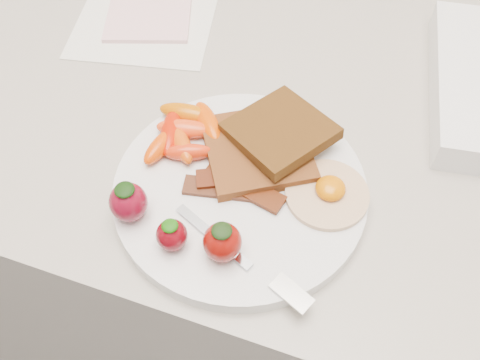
% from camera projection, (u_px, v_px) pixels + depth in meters
% --- Properties ---
extents(counter, '(2.00, 0.60, 0.90)m').
position_uv_depth(counter, '(269.00, 264.00, 1.03)').
color(counter, gray).
rests_on(counter, ground).
extents(plate, '(0.27, 0.27, 0.02)m').
position_uv_depth(plate, '(240.00, 190.00, 0.57)').
color(plate, silver).
rests_on(plate, counter).
extents(toast_lower, '(0.15, 0.15, 0.01)m').
position_uv_depth(toast_lower, '(258.00, 150.00, 0.58)').
color(toast_lower, '#452111').
rests_on(toast_lower, plate).
extents(toast_upper, '(0.13, 0.13, 0.02)m').
position_uv_depth(toast_upper, '(280.00, 131.00, 0.58)').
color(toast_upper, black).
rests_on(toast_upper, toast_lower).
extents(fried_egg, '(0.10, 0.10, 0.02)m').
position_uv_depth(fried_egg, '(328.00, 192.00, 0.55)').
color(fried_egg, beige).
rests_on(fried_egg, plate).
extents(bacon_strips, '(0.11, 0.07, 0.01)m').
position_uv_depth(bacon_strips, '(237.00, 184.00, 0.56)').
color(bacon_strips, black).
rests_on(bacon_strips, plate).
extents(baby_carrots, '(0.09, 0.11, 0.02)m').
position_uv_depth(baby_carrots, '(184.00, 132.00, 0.60)').
color(baby_carrots, '#EA4011').
rests_on(baby_carrots, plate).
extents(strawberries, '(0.14, 0.05, 0.05)m').
position_uv_depth(strawberries, '(172.00, 223.00, 0.51)').
color(strawberries, maroon).
rests_on(strawberries, plate).
extents(fork, '(0.16, 0.07, 0.00)m').
position_uv_depth(fork, '(248.00, 261.00, 0.51)').
color(fork, silver).
rests_on(fork, plate).
extents(paper_sheet, '(0.24, 0.28, 0.00)m').
position_uv_depth(paper_sheet, '(151.00, 6.00, 0.77)').
color(paper_sheet, white).
rests_on(paper_sheet, counter).
extents(notepad, '(0.16, 0.20, 0.01)m').
position_uv_depth(notepad, '(151.00, 3.00, 0.77)').
color(notepad, beige).
rests_on(notepad, paper_sheet).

